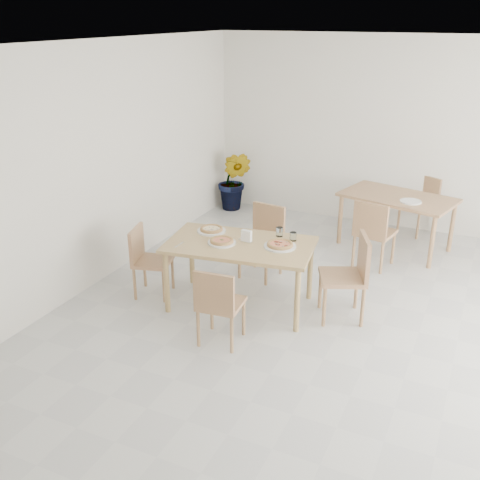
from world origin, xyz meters
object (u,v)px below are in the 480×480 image
at_px(plate_margherita, 222,242).
at_px(plate_pepperoni, 280,246).
at_px(chair_back_n, 422,201).
at_px(tumbler_a, 293,237).
at_px(potted_plant, 234,181).
at_px(main_table, 240,250).
at_px(pizza_pepperoni, 280,244).
at_px(chair_west, 146,256).
at_px(pizza_mushroom, 211,229).
at_px(tumbler_b, 279,232).
at_px(pizza_margherita, 222,241).
at_px(chair_back_s, 373,230).
at_px(chair_north, 264,236).
at_px(second_table, 397,202).
at_px(plate_mushroom, 211,231).
at_px(plate_empty, 411,201).
at_px(napkin_holder, 247,237).
at_px(chair_south, 218,302).
at_px(chair_east, 351,272).

bearing_deg(plate_margherita, plate_pepperoni, 15.51).
bearing_deg(chair_back_n, tumbler_a, -78.16).
xyz_separation_m(plate_pepperoni, potted_plant, (-1.90, 2.87, -0.26)).
height_order(main_table, pizza_pepperoni, pizza_pepperoni).
relative_size(chair_west, pizza_mushroom, 2.57).
xyz_separation_m(chair_west, tumbler_a, (1.58, 0.51, 0.32)).
bearing_deg(pizza_pepperoni, main_table, -169.05).
distance_m(plate_margherita, tumbler_b, 0.67).
distance_m(pizza_margherita, pizza_mushroom, 0.37).
distance_m(chair_back_s, potted_plant, 2.90).
bearing_deg(chair_back_s, tumbler_b, 68.19).
relative_size(tumbler_a, tumbler_b, 0.93).
height_order(chair_north, plate_pepperoni, chair_north).
bearing_deg(pizza_pepperoni, chair_north, 122.81).
relative_size(plate_margherita, pizza_pepperoni, 1.03).
relative_size(chair_back_n, potted_plant, 0.85).
distance_m(chair_west, pizza_margherita, 0.97).
bearing_deg(chair_back_n, second_table, -76.38).
relative_size(pizza_mushroom, potted_plant, 0.32).
bearing_deg(pizza_pepperoni, pizza_margherita, -164.49).
relative_size(plate_mushroom, plate_empty, 1.17).
xyz_separation_m(plate_mushroom, napkin_holder, (0.49, -0.12, 0.06)).
height_order(chair_south, second_table, chair_south).
xyz_separation_m(main_table, plate_pepperoni, (0.43, 0.08, 0.09)).
distance_m(chair_west, pizza_pepperoni, 1.58).
bearing_deg(pizza_mushroom, chair_back_s, 43.05).
bearing_deg(chair_north, chair_east, -19.45).
xyz_separation_m(chair_south, plate_mushroom, (-0.59, 1.01, 0.28)).
bearing_deg(pizza_pepperoni, plate_empty, 64.75).
bearing_deg(plate_empty, chair_north, -138.20).
height_order(plate_mushroom, pizza_pepperoni, pizza_pepperoni).
bearing_deg(plate_empty, pizza_mushroom, -132.60).
height_order(plate_pepperoni, second_table, plate_pepperoni).
distance_m(pizza_mushroom, tumbler_b, 0.78).
xyz_separation_m(chair_south, chair_west, (-1.24, 0.63, -0.00)).
bearing_deg(chair_west, plate_pepperoni, -94.21).
bearing_deg(pizza_margherita, chair_back_s, 53.15).
xyz_separation_m(main_table, tumbler_b, (0.31, 0.37, 0.13)).
height_order(plate_margherita, potted_plant, potted_plant).
distance_m(second_table, chair_back_n, 0.82).
xyz_separation_m(pizza_margherita, potted_plant, (-1.30, 3.03, -0.29)).
relative_size(plate_pepperoni, second_table, 0.21).
distance_m(main_table, second_table, 2.72).
bearing_deg(chair_north, chair_south, -75.26).
bearing_deg(napkin_holder, tumbler_a, 36.06).
bearing_deg(chair_north, second_table, 56.73).
height_order(second_table, plate_empty, plate_empty).
relative_size(chair_south, plate_pepperoni, 2.39).
distance_m(plate_empty, potted_plant, 3.01).
bearing_deg(potted_plant, pizza_mushroom, -69.55).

